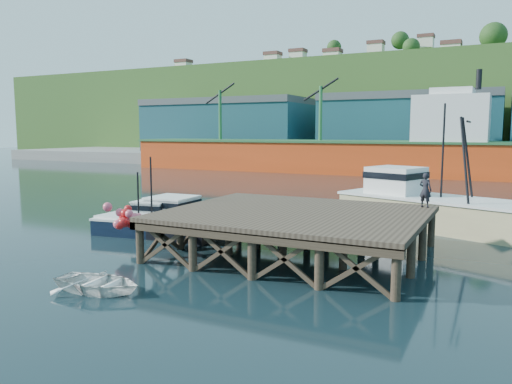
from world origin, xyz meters
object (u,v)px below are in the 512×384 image
Objects in this scene: dinghy at (98,282)px; dockworker at (425,190)px; boat_black at (163,220)px; trawler at (427,203)px; boat_navy at (147,222)px.

dockworker is (9.83, 12.73, 2.65)m from dinghy.
boat_black is 10.53m from dinghy.
boat_black is 16.20m from trawler.
trawler reaches higher than dockworker.
boat_black is 0.62× the size of trawler.
dinghy is (4.26, -9.62, -0.48)m from boat_black.
boat_navy is 17.14m from trawler.
dockworker reaches higher than dinghy.
boat_black is at bearing 19.38° from boat_navy.
boat_navy is 0.83× the size of boat_black.
dockworker is (14.08, 3.11, 2.17)m from boat_black.
trawler is at bearing 32.21° from boat_black.
trawler is (14.30, 9.41, 0.83)m from boat_navy.
boat_navy is 15.50m from dockworker.
trawler is at bearing 24.92° from boat_navy.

